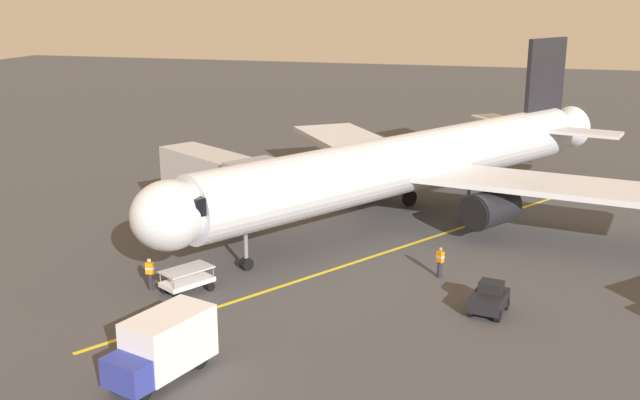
% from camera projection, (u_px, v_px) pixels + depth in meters
% --- Properties ---
extents(ground_plane, '(220.00, 220.00, 0.00)m').
position_uv_depth(ground_plane, '(426.00, 220.00, 50.83)').
color(ground_plane, '#424244').
extents(apron_lead_in_line, '(21.67, 33.88, 0.01)m').
position_uv_depth(apron_lead_in_line, '(392.00, 250.00, 44.91)').
color(apron_lead_in_line, yellow).
rests_on(apron_lead_in_line, ground).
extents(airplane, '(30.41, 35.81, 11.50)m').
position_uv_depth(airplane, '(413.00, 163.00, 49.59)').
color(airplane, silver).
rests_on(airplane, ground).
extents(jet_bridge, '(10.63, 8.03, 5.40)m').
position_uv_depth(jet_bridge, '(226.00, 179.00, 46.25)').
color(jet_bridge, '#B7B7BC').
rests_on(jet_bridge, ground).
extents(ground_crew_marshaller, '(0.43, 0.30, 1.71)m').
position_uv_depth(ground_crew_marshaller, '(150.00, 274.00, 38.77)').
color(ground_crew_marshaller, '#23232D').
rests_on(ground_crew_marshaller, ground).
extents(ground_crew_wing_walker, '(0.47, 0.44, 1.71)m').
position_uv_depth(ground_crew_wing_walker, '(440.00, 262.00, 40.46)').
color(ground_crew_wing_walker, '#23232D').
rests_on(ground_crew_wing_walker, ground).
extents(tug_portside, '(1.95, 2.55, 1.50)m').
position_uv_depth(tug_portside, '(489.00, 299.00, 36.04)').
color(tug_portside, black).
rests_on(tug_portside, ground).
extents(box_truck_starboard_side, '(3.24, 4.97, 2.62)m').
position_uv_depth(box_truck_starboard_side, '(162.00, 346.00, 29.72)').
color(box_truck_starboard_side, '#2D3899').
rests_on(box_truck_starboard_side, ground).
extents(baggage_cart_rear_apron, '(2.53, 2.95, 1.27)m').
position_uv_depth(baggage_cart_rear_apron, '(187.00, 280.00, 38.53)').
color(baggage_cart_rear_apron, white).
rests_on(baggage_cart_rear_apron, ground).
extents(safety_cone_nose_left, '(0.32, 0.32, 0.55)m').
position_uv_depth(safety_cone_nose_left, '(237.00, 215.00, 50.93)').
color(safety_cone_nose_left, '#F2590F').
rests_on(safety_cone_nose_left, ground).
extents(safety_cone_nose_right, '(0.32, 0.32, 0.55)m').
position_uv_depth(safety_cone_nose_right, '(131.00, 223.00, 49.20)').
color(safety_cone_nose_right, '#F2590F').
rests_on(safety_cone_nose_right, ground).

